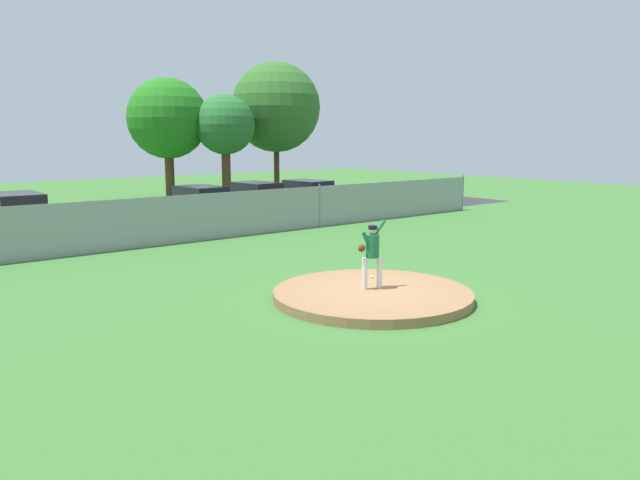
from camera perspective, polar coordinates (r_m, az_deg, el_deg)
The scene contains 14 objects.
ground_plane at distance 19.27m, azimuth -7.53°, elevation -1.87°, with size 80.00×80.00×0.00m, color #386B2D.
asphalt_strip at distance 26.80m, azimuth -17.07°, elevation 1.03°, with size 44.00×7.00×0.01m, color #2B2B2D.
pitchers_mound at distance 14.59m, azimuth 4.92°, elevation -5.12°, with size 4.73×4.73×0.22m, color olive.
pitcher_youth at distance 14.51m, azimuth 4.88°, elevation -0.93°, with size 0.77×0.32×1.65m.
baseball at distance 15.78m, azimuth 4.84°, elevation -3.44°, with size 0.07×0.07×0.07m, color white.
chainlink_fence at distance 22.60m, azimuth -12.89°, elevation 1.91°, with size 32.31×0.07×1.84m.
parked_car_burgundy at distance 31.87m, azimuth -1.14°, elevation 4.13°, with size 2.02×4.35×1.58m.
parked_car_red at distance 30.04m, azimuth -5.93°, elevation 3.77°, with size 2.04×4.29×1.63m.
parked_car_teal at distance 27.69m, azimuth -11.05°, elevation 3.16°, with size 1.97×4.26×1.65m.
parked_car_champagne at distance 25.69m, azimuth -26.34°, elevation 1.93°, with size 1.84×4.49×1.73m.
traffic_cone_orange at distance 25.08m, azimuth -14.17°, elevation 1.19°, with size 0.40×0.40×0.55m.
tree_bushy_near at distance 38.53m, azimuth -14.06°, elevation 10.93°, with size 4.83×4.83×7.32m.
tree_leaning_west at distance 37.75m, azimuth -8.86°, elevation 10.53°, with size 3.60×3.60×6.34m.
tree_broad_right at distance 41.05m, azimuth -4.13°, elevation 12.25°, with size 5.83×5.83×8.63m.
Camera 1 is at (-9.80, -10.15, 3.82)m, focal length 34.25 mm.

